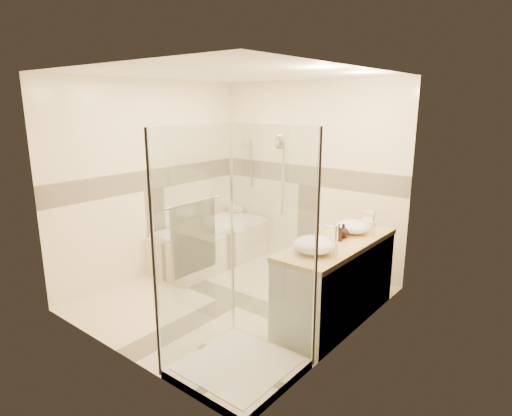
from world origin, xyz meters
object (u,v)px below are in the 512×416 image
Objects in this scene: vessel_sink_far at (314,245)px; amenity_bottle_a at (339,232)px; vessel_sink_near at (353,226)px; shower_enclosure at (233,311)px; amenity_bottle_b at (343,231)px; vanity at (336,281)px; bathtub at (211,242)px.

vessel_sink_far is 0.48m from amenity_bottle_a.
vessel_sink_far is (0.00, -0.81, 0.01)m from vessel_sink_near.
amenity_bottle_b is (0.27, 1.41, 0.42)m from shower_enclosure.
bathtub is at bearing 170.75° from vanity.
shower_enclosure reaches higher than amenity_bottle_b.
shower_enclosure is 13.46× the size of amenity_bottle_b.
vessel_sink_far is at bearing -92.58° from vanity.
vanity is 0.67m from vessel_sink_far.
bathtub is 9.92× the size of amenity_bottle_a.
shower_enclosure reaches higher than vessel_sink_near.
shower_enclosure is 1.40m from amenity_bottle_a.
amenity_bottle_a reaches higher than amenity_bottle_b.
vessel_sink_near is at bearing 80.55° from shower_enclosure.
bathtub is 2.22m from vessel_sink_near.
vanity is at bearing 87.42° from vessel_sink_far.
vessel_sink_near is 0.33m from amenity_bottle_a.
vessel_sink_near is at bearing 0.48° from bathtub.
vessel_sink_far is (0.27, 0.83, 0.42)m from shower_enclosure.
vessel_sink_far reaches higher than vessel_sink_near.
vessel_sink_near is (-0.02, 0.37, 0.50)m from vanity.
shower_enclosure is at bearing -41.10° from bathtub.
shower_enclosure is 5.66× the size of vessel_sink_near.
vessel_sink_near is 2.10× the size of amenity_bottle_a.
vessel_sink_far is (2.13, -0.79, 0.62)m from bathtub.
vessel_sink_near is 0.92× the size of vessel_sink_far.
shower_enclosure is 1.71m from vessel_sink_near.
amenity_bottle_a is at bearing -90.00° from vessel_sink_near.
bathtub is 4.72× the size of vessel_sink_near.
vessel_sink_far is at bearing -90.00° from amenity_bottle_b.
bathtub is 11.22× the size of amenity_bottle_b.
amenity_bottle_a reaches higher than bathtub.
amenity_bottle_a is at bearing 90.00° from vessel_sink_far.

